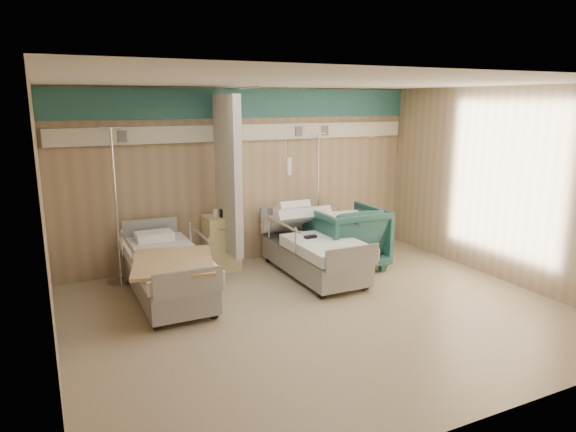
{
  "coord_description": "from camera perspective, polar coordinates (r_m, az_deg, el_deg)",
  "views": [
    {
      "loc": [
        -2.98,
        -5.21,
        2.59
      ],
      "look_at": [
        -0.17,
        0.6,
        1.14
      ],
      "focal_mm": 32.0,
      "sensor_mm": 36.0,
      "label": 1
    }
  ],
  "objects": [
    {
      "name": "ground",
      "position": [
        6.54,
        3.66,
        -10.68
      ],
      "size": [
        6.0,
        5.0,
        0.0
      ],
      "primitive_type": "cube",
      "color": "gray",
      "rests_on": "ground"
    },
    {
      "name": "room_walls",
      "position": [
        6.25,
        2.5,
        6.0
      ],
      "size": [
        6.04,
        5.04,
        2.82
      ],
      "color": "tan",
      "rests_on": "ground"
    },
    {
      "name": "bed_right",
      "position": [
        7.77,
        2.84,
        -4.35
      ],
      "size": [
        1.0,
        2.16,
        0.63
      ],
      "primitive_type": null,
      "color": "silver",
      "rests_on": "ground"
    },
    {
      "name": "bed_left",
      "position": [
        7.03,
        -13.21,
        -6.53
      ],
      "size": [
        1.0,
        2.16,
        0.63
      ],
      "primitive_type": null,
      "color": "silver",
      "rests_on": "ground"
    },
    {
      "name": "bedside_cabinet",
      "position": [
        8.09,
        -7.42,
        -2.93
      ],
      "size": [
        0.5,
        0.48,
        0.85
      ],
      "primitive_type": "cube",
      "color": "beige",
      "rests_on": "ground"
    },
    {
      "name": "visitor_armchair",
      "position": [
        8.14,
        6.49,
        -2.36
      ],
      "size": [
        1.06,
        1.09,
        0.98
      ],
      "primitive_type": "imported",
      "rotation": [
        0.0,
        0.0,
        3.13
      ],
      "color": "#20514B",
      "rests_on": "ground"
    },
    {
      "name": "waffle_blanket",
      "position": [
        7.97,
        6.55,
        1.19
      ],
      "size": [
        0.66,
        0.6,
        0.07
      ],
      "primitive_type": "cube",
      "rotation": [
        0.0,
        0.0,
        3.04
      ],
      "color": "white",
      "rests_on": "visitor_armchair"
    },
    {
      "name": "iv_stand_right",
      "position": [
        8.75,
        3.27,
        -1.65
      ],
      "size": [
        0.37,
        0.37,
        2.08
      ],
      "rotation": [
        0.0,
        0.0,
        -0.31
      ],
      "color": "silver",
      "rests_on": "ground"
    },
    {
      "name": "iv_stand_left",
      "position": [
        7.75,
        -18.2,
        -3.9
      ],
      "size": [
        0.4,
        0.4,
        2.25
      ],
      "rotation": [
        0.0,
        0.0,
        0.07
      ],
      "color": "silver",
      "rests_on": "ground"
    },
    {
      "name": "call_remote",
      "position": [
        7.5,
        2.51,
        -2.32
      ],
      "size": [
        0.18,
        0.09,
        0.04
      ],
      "primitive_type": "cube",
      "rotation": [
        0.0,
        0.0,
        0.03
      ],
      "color": "black",
      "rests_on": "bed_right"
    },
    {
      "name": "tan_blanket",
      "position": [
        6.49,
        -12.66,
        -5.0
      ],
      "size": [
        1.2,
        1.38,
        0.04
      ],
      "primitive_type": "cube",
      "rotation": [
        0.0,
        0.0,
        -0.22
      ],
      "color": "tan",
      "rests_on": "bed_left"
    },
    {
      "name": "toiletry_bag",
      "position": [
        7.92,
        -6.73,
        0.37
      ],
      "size": [
        0.25,
        0.19,
        0.12
      ],
      "primitive_type": "cube",
      "rotation": [
        0.0,
        0.0,
        -0.22
      ],
      "color": "black",
      "rests_on": "bedside_cabinet"
    },
    {
      "name": "white_cup",
      "position": [
        7.93,
        -8.04,
        0.32
      ],
      "size": [
        0.11,
        0.11,
        0.12
      ],
      "primitive_type": "cylinder",
      "rotation": [
        0.0,
        0.0,
        0.4
      ],
      "color": "white",
      "rests_on": "bedside_cabinet"
    }
  ]
}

